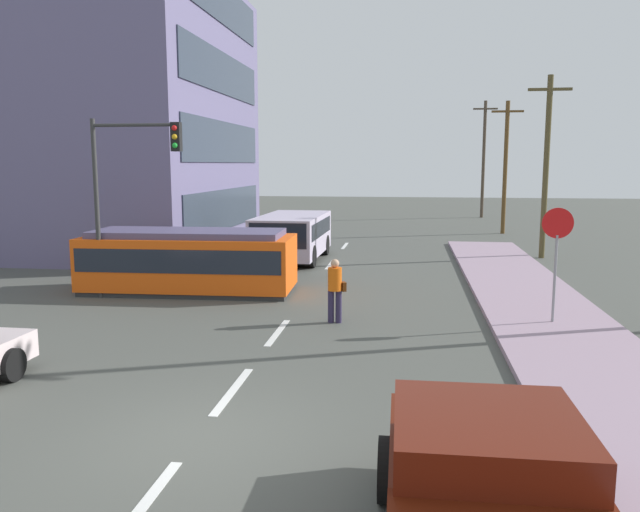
% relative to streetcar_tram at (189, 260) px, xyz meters
% --- Properties ---
extents(ground_plane, '(120.00, 120.00, 0.00)m').
position_rel_streetcar_tram_xyz_m(ground_plane, '(3.84, -0.50, -1.03)').
color(ground_plane, '#4C4E48').
extents(sidewalk_curb_right, '(3.20, 36.00, 0.14)m').
position_rel_streetcar_tram_xyz_m(sidewalk_curb_right, '(10.64, -4.50, -0.96)').
color(sidewalk_curb_right, '#9D8395').
rests_on(sidewalk_curb_right, ground).
extents(lane_stripe_0, '(0.16, 2.40, 0.01)m').
position_rel_streetcar_tram_xyz_m(lane_stripe_0, '(3.84, -12.50, -1.03)').
color(lane_stripe_0, silver).
rests_on(lane_stripe_0, ground).
extents(lane_stripe_1, '(0.16, 2.40, 0.01)m').
position_rel_streetcar_tram_xyz_m(lane_stripe_1, '(3.84, -8.50, -1.03)').
color(lane_stripe_1, silver).
rests_on(lane_stripe_1, ground).
extents(lane_stripe_2, '(0.16, 2.40, 0.01)m').
position_rel_streetcar_tram_xyz_m(lane_stripe_2, '(3.84, -4.50, -1.03)').
color(lane_stripe_2, silver).
rests_on(lane_stripe_2, ground).
extents(lane_stripe_3, '(0.16, 2.40, 0.01)m').
position_rel_streetcar_tram_xyz_m(lane_stripe_3, '(3.84, 6.00, -1.03)').
color(lane_stripe_3, silver).
rests_on(lane_stripe_3, ground).
extents(lane_stripe_4, '(0.16, 2.40, 0.01)m').
position_rel_streetcar_tram_xyz_m(lane_stripe_4, '(3.84, 12.00, -1.03)').
color(lane_stripe_4, silver).
rests_on(lane_stripe_4, ground).
extents(corner_building, '(16.46, 14.01, 12.80)m').
position_rel_streetcar_tram_xyz_m(corner_building, '(-10.02, 10.42, 5.37)').
color(corner_building, slate).
rests_on(corner_building, ground).
extents(streetcar_tram, '(6.77, 2.78, 2.00)m').
position_rel_streetcar_tram_xyz_m(streetcar_tram, '(0.00, 0.00, 0.00)').
color(streetcar_tram, '#EE5310').
rests_on(streetcar_tram, ground).
extents(city_bus, '(2.64, 5.68, 1.94)m').
position_rel_streetcar_tram_xyz_m(city_bus, '(2.09, 6.97, 0.08)').
color(city_bus, '#B7ABC2').
rests_on(city_bus, ground).
extents(pedestrian_crossing, '(0.49, 0.36, 1.67)m').
position_rel_streetcar_tram_xyz_m(pedestrian_crossing, '(5.12, -3.32, -0.09)').
color(pedestrian_crossing, '#2A2240').
rests_on(pedestrian_crossing, ground).
extents(pickup_truck_parked, '(2.33, 5.02, 1.55)m').
position_rel_streetcar_tram_xyz_m(pickup_truck_parked, '(7.79, -13.33, -0.23)').
color(pickup_truck_parked, '#501507').
rests_on(pickup_truck_parked, ground).
extents(parked_sedan_mid, '(1.97, 4.57, 1.19)m').
position_rel_streetcar_tram_xyz_m(parked_sedan_mid, '(-1.51, 3.96, -0.41)').
color(parked_sedan_mid, silver).
rests_on(parked_sedan_mid, ground).
extents(stop_sign, '(0.76, 0.07, 2.88)m').
position_rel_streetcar_tram_xyz_m(stop_sign, '(10.62, -3.01, 1.16)').
color(stop_sign, gray).
rests_on(stop_sign, sidewalk_curb_right).
extents(traffic_light_mast, '(2.79, 0.33, 5.42)m').
position_rel_streetcar_tram_xyz_m(traffic_light_mast, '(-1.35, -1.26, 2.74)').
color(traffic_light_mast, '#333333').
rests_on(traffic_light_mast, ground).
extents(utility_pole_mid, '(1.80, 0.24, 7.81)m').
position_rel_streetcar_tram_xyz_m(utility_pole_mid, '(12.80, 9.19, 3.05)').
color(utility_pole_mid, brown).
rests_on(utility_pole_mid, ground).
extents(utility_pole_far, '(1.80, 0.24, 7.68)m').
position_rel_streetcar_tram_xyz_m(utility_pole_far, '(12.54, 18.92, 2.99)').
color(utility_pole_far, brown).
rests_on(utility_pole_far, ground).
extents(utility_pole_distant, '(1.80, 0.24, 8.79)m').
position_rel_streetcar_tram_xyz_m(utility_pole_distant, '(12.59, 30.31, 3.55)').
color(utility_pole_distant, '#4B3E30').
rests_on(utility_pole_distant, ground).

